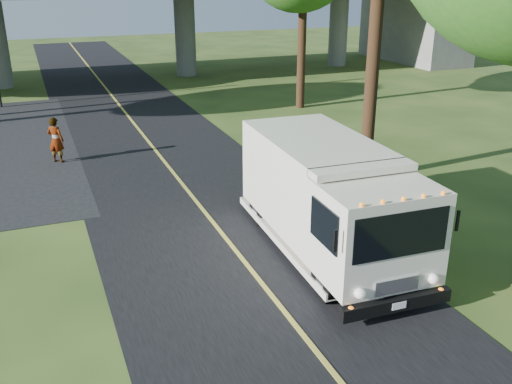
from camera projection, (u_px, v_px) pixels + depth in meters
ground at (336, 378)px, 10.38m from camera, size 120.00×120.00×0.00m
road at (189, 192)px, 19.03m from camera, size 7.00×90.00×0.02m
lane_line at (189, 192)px, 19.02m from camera, size 0.12×90.00×0.01m
overpass at (93, 10)px, 36.39m from camera, size 54.00×10.00×7.30m
step_van at (328, 196)px, 14.47m from camera, size 2.82×7.01×2.90m
pedestrian at (56, 140)px, 21.68m from camera, size 0.77×0.72×1.78m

